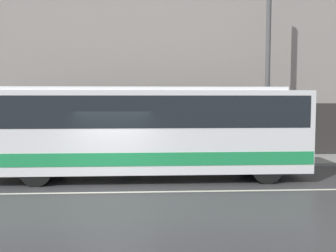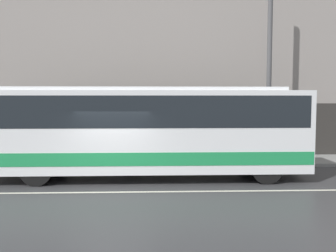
{
  "view_description": "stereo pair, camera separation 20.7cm",
  "coord_description": "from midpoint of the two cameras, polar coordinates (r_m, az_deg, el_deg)",
  "views": [
    {
      "loc": [
        1.17,
        -11.55,
        2.94
      ],
      "look_at": [
        1.9,
        2.05,
        1.92
      ],
      "focal_mm": 40.0,
      "sensor_mm": 36.0,
      "label": 1
    },
    {
      "loc": [
        1.37,
        -11.56,
        2.94
      ],
      "look_at": [
        1.9,
        2.05,
        1.92
      ],
      "focal_mm": 40.0,
      "sensor_mm": 36.0,
      "label": 2
    }
  ],
  "objects": [
    {
      "name": "ground_plane",
      "position": [
        11.99,
        -9.19,
        -9.97
      ],
      "size": [
        60.0,
        60.0,
        0.0
      ],
      "primitive_type": "plane",
      "color": "#38383A"
    },
    {
      "name": "sidewalk",
      "position": [
        17.15,
        -7.3,
        -5.39
      ],
      "size": [
        60.0,
        2.62,
        0.14
      ],
      "color": "gray",
      "rests_on": "ground_plane"
    },
    {
      "name": "building_facade",
      "position": [
        18.49,
        -7.12,
        11.17
      ],
      "size": [
        60.0,
        0.35,
        10.72
      ],
      "color": "gray",
      "rests_on": "ground_plane"
    },
    {
      "name": "lane_stripe",
      "position": [
        11.99,
        -9.2,
        -9.96
      ],
      "size": [
        54.0,
        0.14,
        0.01
      ],
      "color": "beige",
      "rests_on": "ground_plane"
    },
    {
      "name": "transit_bus",
      "position": [
        13.65,
        -4.41,
        -0.22
      ],
      "size": [
        11.82,
        2.5,
        3.33
      ],
      "color": "white",
      "rests_on": "ground_plane"
    },
    {
      "name": "utility_pole_near",
      "position": [
        17.2,
        14.63,
        8.99
      ],
      "size": [
        0.21,
        0.21,
        8.52
      ],
      "color": "#4C4C4F",
      "rests_on": "sidewalk"
    },
    {
      "name": "pedestrian_waiting",
      "position": [
        17.73,
        -7.96,
        -2.12
      ],
      "size": [
        0.36,
        0.36,
        1.78
      ],
      "color": "#333338",
      "rests_on": "sidewalk"
    }
  ]
}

